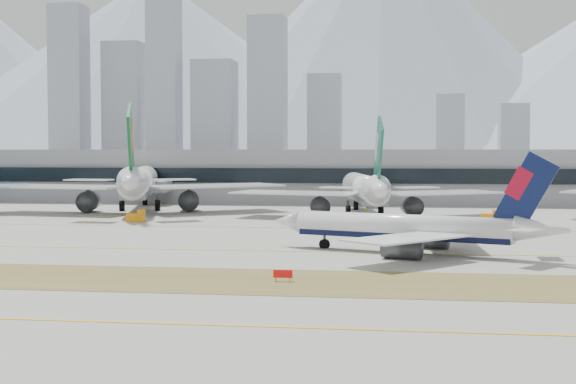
# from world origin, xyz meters

# --- Properties ---
(ground) EXTENTS (3000.00, 3000.00, 0.00)m
(ground) POSITION_xyz_m (0.00, 0.00, 0.00)
(ground) COLOR gray
(ground) RESTS_ON ground
(apron_markings) EXTENTS (360.00, 122.22, 0.06)m
(apron_markings) POSITION_xyz_m (0.00, -53.95, 0.02)
(apron_markings) COLOR brown
(apron_markings) RESTS_ON ground
(taxiing_airliner) EXTENTS (42.77, 36.26, 14.88)m
(taxiing_airliner) POSITION_xyz_m (29.50, -5.19, 3.59)
(taxiing_airliner) COLOR white
(taxiing_airliner) RESTS_ON ground
(widebody_eva) EXTENTS (68.46, 68.31, 25.18)m
(widebody_eva) POSITION_xyz_m (-34.74, 66.99, 6.69)
(widebody_eva) COLOR white
(widebody_eva) RESTS_ON ground
(widebody_cathay) EXTENTS (60.52, 59.85, 21.84)m
(widebody_cathay) POSITION_xyz_m (20.22, 60.20, 5.81)
(widebody_cathay) COLOR white
(widebody_cathay) RESTS_ON ground
(terminal) EXTENTS (280.00, 43.10, 15.00)m
(terminal) POSITION_xyz_m (0.00, 114.84, 7.50)
(terminal) COLOR gray
(terminal) RESTS_ON ground
(hold_sign_right) EXTENTS (2.20, 0.15, 1.35)m
(hold_sign_right) POSITION_xyz_m (14.59, -32.00, 0.88)
(hold_sign_right) COLOR red
(hold_sign_right) RESTS_ON ground
(gse_c) EXTENTS (3.55, 2.00, 2.60)m
(gse_c) POSITION_xyz_m (46.46, 47.71, 1.05)
(gse_c) COLOR orange
(gse_c) RESTS_ON ground
(gse_b) EXTENTS (3.55, 2.00, 2.60)m
(gse_b) POSITION_xyz_m (-25.85, 38.05, 1.05)
(gse_b) COLOR orange
(gse_b) RESTS_ON ground
(city_skyline) EXTENTS (342.00, 49.80, 140.00)m
(city_skyline) POSITION_xyz_m (-106.76, 453.42, 49.80)
(city_skyline) COLOR #9298A6
(city_skyline) RESTS_ON ground
(mountain_ridge) EXTENTS (2830.00, 1120.00, 470.00)m
(mountain_ridge) POSITION_xyz_m (33.00, 1404.14, 181.85)
(mountain_ridge) COLOR #9EA8B7
(mountain_ridge) RESTS_ON ground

